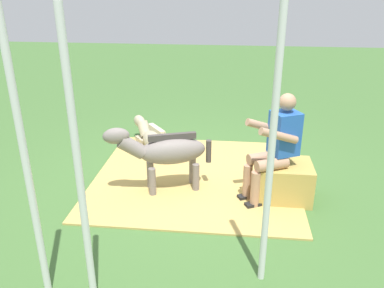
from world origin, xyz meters
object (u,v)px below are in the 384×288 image
hay_bale (284,181)px  person_seated (275,144)px  tent_pole_mid (79,173)px  pony_standing (166,152)px  pony_lying (156,141)px  tent_pole_right (27,167)px  tent_pole_left (271,158)px

hay_bale → person_seated: (0.15, 0.05, 0.51)m
tent_pole_mid → pony_standing: bearing=-98.8°
pony_standing → pony_lying: pony_standing is taller
hay_bale → tent_pole_right: tent_pole_right is taller
hay_bale → person_seated: bearing=18.3°
person_seated → tent_pole_left: size_ratio=0.56×
person_seated → tent_pole_right: bearing=41.2°
pony_standing → pony_lying: 1.32m
pony_lying → tent_pole_right: (0.38, 3.11, 1.02)m
tent_pole_left → tent_pole_mid: size_ratio=1.00×
tent_pole_right → person_seated: bearing=-138.8°
pony_standing → tent_pole_mid: bearing=81.2°
pony_lying → tent_pole_right: size_ratio=0.51×
hay_bale → pony_standing: size_ratio=0.50×
person_seated → pony_standing: person_seated is taller
hay_bale → pony_standing: pony_standing is taller
person_seated → pony_standing: size_ratio=1.04×
tent_pole_mid → pony_lying: bearing=-88.9°
person_seated → tent_pole_mid: 2.53m
hay_bale → tent_pole_mid: tent_pole_mid is taller
pony_standing → pony_lying: size_ratio=1.06×
pony_standing → pony_lying: bearing=-73.3°
person_seated → tent_pole_left: (0.19, 1.44, 0.47)m
hay_bale → pony_lying: bearing=-33.9°
pony_lying → tent_pole_mid: (-0.06, 3.16, 1.02)m
pony_standing → tent_pole_mid: (0.30, 1.94, 0.66)m
tent_pole_right → tent_pole_left: bearing=-168.8°
hay_bale → tent_pole_left: tent_pole_left is taller
person_seated → pony_lying: (1.70, -1.29, -0.56)m
tent_pole_left → tent_pole_right: same height
tent_pole_right → pony_standing: bearing=-111.4°
person_seated → tent_pole_right: size_ratio=0.56×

